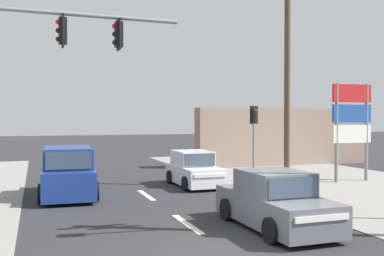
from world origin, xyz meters
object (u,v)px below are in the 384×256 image
(utility_pole_midground_right, at_px, (287,59))
(suv_kerbside_parked, at_px, (68,173))
(traffic_signal_mast, at_px, (31,73))
(hatchback_crossing_left, at_px, (194,170))
(pedestal_signal_far_median, at_px, (254,130))
(sedan_oncoming_mid, at_px, (275,202))
(shopping_plaza_sign, at_px, (352,118))

(utility_pole_midground_right, xyz_separation_m, suv_kerbside_parked, (-9.09, 0.75, -4.63))
(utility_pole_midground_right, height_order, traffic_signal_mast, utility_pole_midground_right)
(hatchback_crossing_left, bearing_deg, pedestal_signal_far_median, 3.74)
(pedestal_signal_far_median, bearing_deg, hatchback_crossing_left, -176.26)
(sedan_oncoming_mid, bearing_deg, traffic_signal_mast, 167.65)
(utility_pole_midground_right, relative_size, hatchback_crossing_left, 2.89)
(sedan_oncoming_mid, distance_m, suv_kerbside_parked, 8.53)
(hatchback_crossing_left, bearing_deg, suv_kerbside_parked, -169.82)
(sedan_oncoming_mid, bearing_deg, hatchback_crossing_left, 86.62)
(traffic_signal_mast, xyz_separation_m, sedan_oncoming_mid, (6.22, -1.36, -3.44))
(utility_pole_midground_right, height_order, suv_kerbside_parked, utility_pole_midground_right)
(traffic_signal_mast, distance_m, hatchback_crossing_left, 9.97)
(suv_kerbside_parked, distance_m, hatchback_crossing_left, 5.53)
(pedestal_signal_far_median, xyz_separation_m, shopping_plaza_sign, (4.37, -1.43, 0.57))
(pedestal_signal_far_median, relative_size, suv_kerbside_parked, 0.77)
(hatchback_crossing_left, bearing_deg, shopping_plaza_sign, -9.41)
(sedan_oncoming_mid, distance_m, hatchback_crossing_left, 7.91)
(suv_kerbside_parked, xyz_separation_m, hatchback_crossing_left, (5.44, 0.98, -0.18))
(shopping_plaza_sign, relative_size, sedan_oncoming_mid, 1.08)
(traffic_signal_mast, bearing_deg, utility_pole_midground_right, 24.97)
(utility_pole_midground_right, relative_size, suv_kerbside_parked, 2.29)
(utility_pole_midground_right, height_order, sedan_oncoming_mid, utility_pole_midground_right)
(utility_pole_midground_right, relative_size, traffic_signal_mast, 1.76)
(shopping_plaza_sign, bearing_deg, utility_pole_midground_right, -172.53)
(suv_kerbside_parked, bearing_deg, hatchback_crossing_left, 10.18)
(pedestal_signal_far_median, bearing_deg, shopping_plaza_sign, -18.09)
(utility_pole_midground_right, xyz_separation_m, sedan_oncoming_mid, (-4.11, -6.17, -4.82))
(sedan_oncoming_mid, xyz_separation_m, hatchback_crossing_left, (0.47, 7.90, -0.00))
(pedestal_signal_far_median, distance_m, sedan_oncoming_mid, 8.99)
(utility_pole_midground_right, height_order, pedestal_signal_far_median, utility_pole_midground_right)
(shopping_plaza_sign, relative_size, suv_kerbside_parked, 1.00)
(shopping_plaza_sign, distance_m, sedan_oncoming_mid, 10.57)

